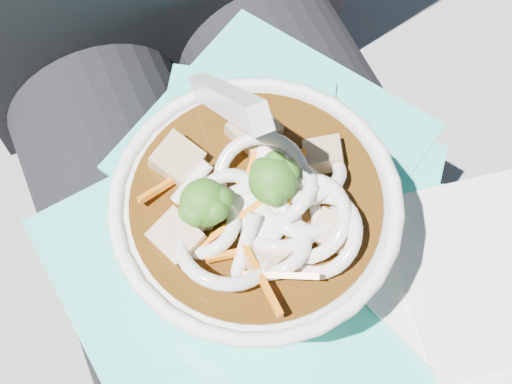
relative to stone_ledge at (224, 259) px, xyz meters
name	(u,v)px	position (x,y,z in m)	size (l,w,h in m)	color
stone_ledge	(224,259)	(0.00, 0.00, 0.00)	(1.00, 0.50, 0.43)	slate
lap	(281,293)	(0.00, -0.15, 0.29)	(0.32, 0.48, 0.16)	black
person_body	(236,182)	(0.00, -0.06, 0.32)	(0.34, 0.94, 0.98)	black
plastic_bag	(277,231)	(0.00, -0.13, 0.38)	(0.32, 0.35, 0.01)	#32D0B8
napkins	(483,279)	(0.11, -0.22, 0.39)	(0.17, 0.16, 0.01)	white
udon_bowl	(257,224)	(-0.02, -0.15, 0.44)	(0.20, 0.20, 0.20)	white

